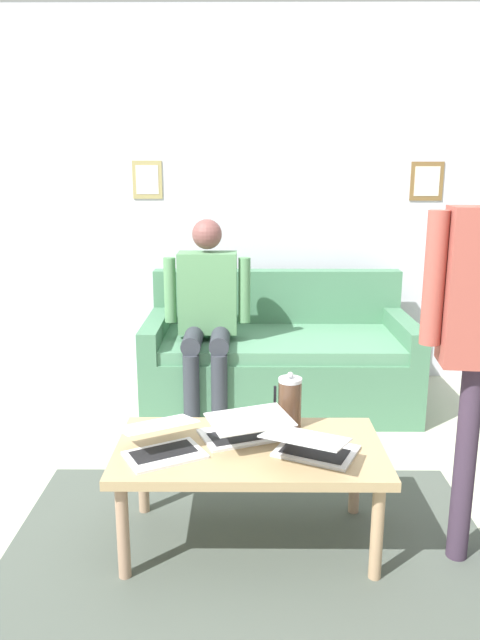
% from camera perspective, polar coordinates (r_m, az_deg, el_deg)
% --- Properties ---
extents(ground_plane, '(7.68, 7.68, 0.00)m').
position_cam_1_polar(ground_plane, '(2.87, -0.75, -19.34)').
color(ground_plane, '#AFB39C').
extents(area_rug, '(2.07, 1.49, 0.01)m').
position_cam_1_polar(area_rug, '(2.73, 0.88, -21.21)').
color(area_rug, '#485048').
rests_on(area_rug, ground_plane).
extents(back_wall, '(7.04, 0.11, 2.70)m').
position_cam_1_polar(back_wall, '(4.61, -0.25, 11.06)').
color(back_wall, silver).
rests_on(back_wall, ground_plane).
extents(couch, '(1.77, 0.89, 0.88)m').
position_cam_1_polar(couch, '(4.18, 3.62, -3.82)').
color(couch, '#467757').
rests_on(couch, ground_plane).
extents(coffee_table, '(1.12, 0.61, 0.45)m').
position_cam_1_polar(coffee_table, '(2.61, 0.90, -12.76)').
color(coffee_table, tan).
rests_on(coffee_table, ground_plane).
extents(laptop_left, '(0.43, 0.43, 0.13)m').
position_cam_1_polar(laptop_left, '(2.63, 0.38, -10.27)').
color(laptop_left, silver).
rests_on(laptop_left, coffee_table).
extents(laptop_center, '(0.40, 0.39, 0.13)m').
position_cam_1_polar(laptop_center, '(2.53, -7.34, -11.49)').
color(laptop_center, silver).
rests_on(laptop_center, coffee_table).
extents(laptop_right, '(0.44, 0.46, 0.14)m').
position_cam_1_polar(laptop_right, '(2.50, 6.83, -11.73)').
color(laptop_right, silver).
rests_on(laptop_right, coffee_table).
extents(french_press, '(0.13, 0.11, 0.26)m').
position_cam_1_polar(french_press, '(2.74, 4.69, -7.70)').
color(french_press, '#4C3323').
rests_on(french_press, coffee_table).
extents(person_seated, '(0.55, 0.51, 1.28)m').
position_cam_1_polar(person_seated, '(3.85, -3.11, 1.16)').
color(person_seated, '#2F333B').
rests_on(person_seated, ground_plane).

